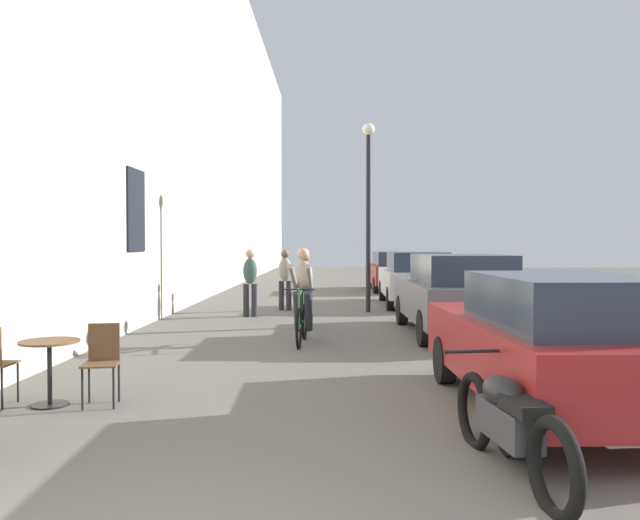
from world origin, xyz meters
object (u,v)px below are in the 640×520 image
at_px(cafe_chair_mid_toward_street, 102,358).
at_px(street_lamp, 368,193).
at_px(parked_car_third, 415,278).
at_px(parked_motorcycle, 509,423).
at_px(parked_car_second, 456,293).
at_px(pedestrian_near, 305,285).
at_px(cafe_table_mid, 49,359).
at_px(cyclist_on_bicycle, 302,298).
at_px(pedestrian_far, 285,276).
at_px(parked_car_nearest, 550,342).
at_px(pedestrian_mid, 250,279).
at_px(parked_car_fourth, 393,270).

relative_size(cafe_chair_mid_toward_street, street_lamp, 0.18).
relative_size(parked_car_third, parked_motorcycle, 2.04).
bearing_deg(parked_car_second, pedestrian_near, 160.83).
height_order(cafe_table_mid, cyclist_on_bicycle, cyclist_on_bicycle).
height_order(pedestrian_far, parked_car_third, pedestrian_far).
xyz_separation_m(cafe_table_mid, parked_car_nearest, (5.39, -0.26, 0.24)).
bearing_deg(cafe_chair_mid_toward_street, pedestrian_near, 72.86).
bearing_deg(parked_car_second, parked_car_third, 90.17).
distance_m(pedestrian_mid, street_lamp, 3.82).
relative_size(cafe_chair_mid_toward_street, cyclist_on_bicycle, 0.51).
relative_size(pedestrian_far, parked_car_third, 0.37).
height_order(street_lamp, parked_car_fourth, street_lamp).
distance_m(cafe_chair_mid_toward_street, parked_motorcycle, 4.43).
bearing_deg(pedestrian_far, parked_car_third, 20.22).
bearing_deg(street_lamp, pedestrian_near, -116.53).
relative_size(street_lamp, parked_motorcycle, 2.29).
height_order(cyclist_on_bicycle, street_lamp, street_lamp).
xyz_separation_m(cyclist_on_bicycle, parked_car_nearest, (2.81, -4.75, -0.05)).
height_order(cafe_chair_mid_toward_street, parked_car_fourth, parked_car_fourth).
distance_m(pedestrian_near, parked_car_third, 5.64).
height_order(cafe_table_mid, cafe_chair_mid_toward_street, cafe_chair_mid_toward_street).
xyz_separation_m(parked_car_nearest, parked_car_third, (0.12, 11.52, 0.04)).
bearing_deg(pedestrian_near, parked_car_nearest, -67.03).
bearing_deg(parked_car_fourth, street_lamp, -100.56).
height_order(parked_car_nearest, parked_car_third, parked_car_third).
bearing_deg(pedestrian_far, cafe_table_mid, -100.63).
bearing_deg(street_lamp, cafe_table_mid, -113.06).
distance_m(pedestrian_far, street_lamp, 3.13).
distance_m(cafe_table_mid, pedestrian_near, 6.97).
distance_m(parked_car_second, parked_car_fourth, 11.49).
bearing_deg(parked_car_second, parked_car_nearest, -91.41).
xyz_separation_m(cafe_chair_mid_toward_street, pedestrian_mid, (0.56, 8.35, 0.41)).
distance_m(cafe_chair_mid_toward_street, street_lamp, 10.42).
bearing_deg(parked_car_nearest, parked_motorcycle, -117.66).
height_order(parked_car_nearest, parked_motorcycle, parked_car_nearest).
height_order(cafe_chair_mid_toward_street, parked_motorcycle, cafe_chair_mid_toward_street).
bearing_deg(parked_motorcycle, pedestrian_far, 102.37).
bearing_deg(street_lamp, parked_car_third, 50.02).
relative_size(pedestrian_near, parked_motorcycle, 0.76).
distance_m(pedestrian_near, parked_car_nearest, 7.32).
xyz_separation_m(parked_car_third, parked_car_fourth, (-0.07, 5.66, -0.04)).
xyz_separation_m(pedestrian_mid, parked_car_third, (4.39, 2.84, -0.12)).
height_order(parked_car_second, parked_motorcycle, parked_car_second).
bearing_deg(cafe_table_mid, parked_car_fourth, 72.19).
relative_size(parked_car_second, parked_motorcycle, 2.10).
bearing_deg(parked_car_nearest, pedestrian_far, 109.10).
bearing_deg(parked_motorcycle, parked_car_second, 81.95).
xyz_separation_m(cafe_chair_mid_toward_street, cyclist_on_bicycle, (2.02, 4.41, 0.29)).
bearing_deg(pedestrian_near, parked_car_third, 58.13).
bearing_deg(cafe_chair_mid_toward_street, parked_car_nearest, -3.93).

